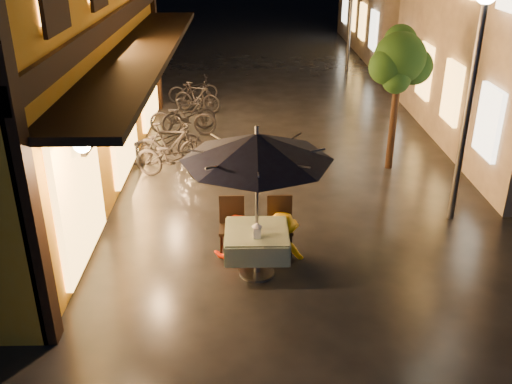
{
  "coord_description": "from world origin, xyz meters",
  "views": [
    {
      "loc": [
        -0.88,
        -7.5,
        5.01
      ],
      "look_at": [
        -0.71,
        0.77,
        1.15
      ],
      "focal_mm": 40.0,
      "sensor_mm": 36.0,
      "label": 1
    }
  ],
  "objects_px": {
    "streetlamp_near": "(475,64)",
    "patio_umbrella": "(257,147)",
    "bicycle_0": "(174,158)",
    "cafe_table": "(257,241)",
    "person_orange": "(235,217)",
    "person_yellow": "(282,215)",
    "table_lantern": "(257,229)"
  },
  "relations": [
    {
      "from": "patio_umbrella",
      "to": "table_lantern",
      "type": "distance_m",
      "value": 1.25
    },
    {
      "from": "patio_umbrella",
      "to": "table_lantern",
      "type": "height_order",
      "value": "patio_umbrella"
    },
    {
      "from": "cafe_table",
      "to": "bicycle_0",
      "type": "distance_m",
      "value": 4.17
    },
    {
      "from": "table_lantern",
      "to": "bicycle_0",
      "type": "relative_size",
      "value": 0.14
    },
    {
      "from": "table_lantern",
      "to": "person_yellow",
      "type": "xyz_separation_m",
      "value": [
        0.43,
        0.78,
        -0.17
      ]
    },
    {
      "from": "patio_umbrella",
      "to": "table_lantern",
      "type": "xyz_separation_m",
      "value": [
        -0.0,
        -0.22,
        -1.23
      ]
    },
    {
      "from": "table_lantern",
      "to": "person_yellow",
      "type": "distance_m",
      "value": 0.9
    },
    {
      "from": "streetlamp_near",
      "to": "person_orange",
      "type": "distance_m",
      "value": 4.78
    },
    {
      "from": "streetlamp_near",
      "to": "person_yellow",
      "type": "bearing_deg",
      "value": -158.86
    },
    {
      "from": "patio_umbrella",
      "to": "bicycle_0",
      "type": "bearing_deg",
      "value": 114.05
    },
    {
      "from": "cafe_table",
      "to": "bicycle_0",
      "type": "xyz_separation_m",
      "value": [
        -1.7,
        3.8,
        -0.11
      ]
    },
    {
      "from": "person_orange",
      "to": "bicycle_0",
      "type": "relative_size",
      "value": 0.82
    },
    {
      "from": "person_orange",
      "to": "bicycle_0",
      "type": "xyz_separation_m",
      "value": [
        -1.36,
        3.29,
        -0.27
      ]
    },
    {
      "from": "table_lantern",
      "to": "person_orange",
      "type": "bearing_deg",
      "value": 114.78
    },
    {
      "from": "table_lantern",
      "to": "person_yellow",
      "type": "relative_size",
      "value": 0.17
    },
    {
      "from": "patio_umbrella",
      "to": "bicycle_0",
      "type": "height_order",
      "value": "patio_umbrella"
    },
    {
      "from": "bicycle_0",
      "to": "cafe_table",
      "type": "bearing_deg",
      "value": -137.98
    },
    {
      "from": "person_orange",
      "to": "person_yellow",
      "type": "distance_m",
      "value": 0.77
    },
    {
      "from": "streetlamp_near",
      "to": "patio_umbrella",
      "type": "xyz_separation_m",
      "value": [
        -3.71,
        -1.83,
        -0.77
      ]
    },
    {
      "from": "cafe_table",
      "to": "patio_umbrella",
      "type": "distance_m",
      "value": 1.56
    },
    {
      "from": "streetlamp_near",
      "to": "person_yellow",
      "type": "relative_size",
      "value": 2.84
    },
    {
      "from": "streetlamp_near",
      "to": "bicycle_0",
      "type": "relative_size",
      "value": 2.32
    },
    {
      "from": "streetlamp_near",
      "to": "person_orange",
      "type": "height_order",
      "value": "streetlamp_near"
    },
    {
      "from": "person_orange",
      "to": "person_yellow",
      "type": "relative_size",
      "value": 1.01
    },
    {
      "from": "cafe_table",
      "to": "person_yellow",
      "type": "xyz_separation_m",
      "value": [
        0.43,
        0.56,
        0.16
      ]
    },
    {
      "from": "cafe_table",
      "to": "patio_umbrella",
      "type": "bearing_deg",
      "value": -45.0
    },
    {
      "from": "streetlamp_near",
      "to": "cafe_table",
      "type": "bearing_deg",
      "value": -153.73
    },
    {
      "from": "patio_umbrella",
      "to": "person_yellow",
      "type": "height_order",
      "value": "patio_umbrella"
    },
    {
      "from": "person_yellow",
      "to": "patio_umbrella",
      "type": "bearing_deg",
      "value": 65.11
    },
    {
      "from": "cafe_table",
      "to": "bicycle_0",
      "type": "bearing_deg",
      "value": 114.05
    },
    {
      "from": "person_orange",
      "to": "streetlamp_near",
      "type": "bearing_deg",
      "value": -165.65
    },
    {
      "from": "table_lantern",
      "to": "bicycle_0",
      "type": "height_order",
      "value": "table_lantern"
    }
  ]
}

